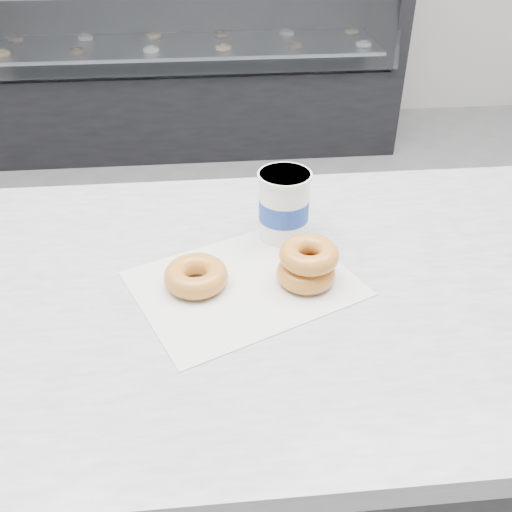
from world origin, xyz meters
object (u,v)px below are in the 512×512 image
Objects in this scene: display_case at (189,60)px; coffee_cup at (284,205)px; counter at (189,460)px; donut_stack at (307,264)px; donut_single at (196,276)px.

display_case is 2.63m from coffee_cup.
counter is 0.57m from coffee_cup.
donut_stack is (0.22, 0.00, 0.48)m from counter.
donut_single is (0.04, 0.01, 0.47)m from counter.
donut_stack is at bearing -57.28° from coffee_cup.
coffee_cup is at bearing 97.98° from donut_stack.
counter is 29.30× the size of donut_single.
display_case is (0.00, 2.72, 0.04)m from counter.
coffee_cup reaches higher than counter.
coffee_cup is at bearing 34.90° from counter.
coffee_cup is (0.16, 0.14, 0.04)m from donut_single.
counter is at bearing -179.97° from donut_stack.
donut_stack reaches higher than donut_single.
display_case is 22.98× the size of donut_single.
display_case is 17.72× the size of donut_stack.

